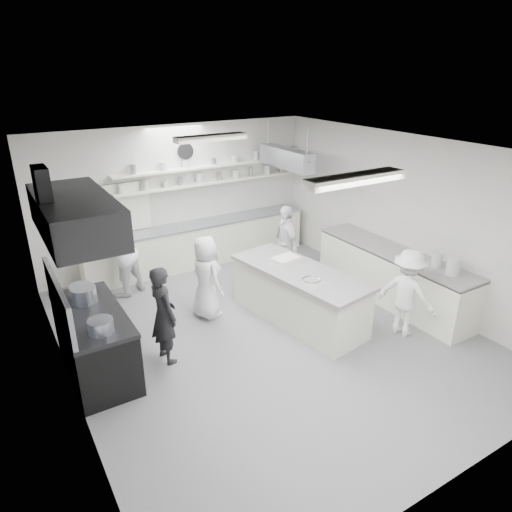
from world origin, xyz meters
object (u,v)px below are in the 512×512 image
stove (96,344)px  back_counter (199,244)px  cook_stove (164,315)px  cook_back (120,252)px  right_counter (392,276)px  prep_island (299,297)px

stove → back_counter: (2.90, 2.80, 0.01)m
stove → back_counter: back_counter is taller
cook_stove → cook_back: bearing=-9.1°
cook_back → right_counter: bearing=121.9°
back_counter → cook_back: 1.99m
cook_stove → stove: bearing=68.9°
stove → cook_stove: cook_stove is taller
back_counter → right_counter: size_ratio=1.52×
prep_island → cook_back: 3.44m
back_counter → cook_back: (-1.86, -0.58, 0.40)m
back_counter → cook_stove: 3.62m
back_counter → stove: bearing=-136.0°
stove → prep_island: bearing=-5.6°
right_counter → prep_island: right_counter is taller
stove → cook_back: size_ratio=1.04×
stove → cook_stove: bearing=-14.2°
right_counter → prep_island: size_ratio=1.36×
prep_island → cook_back: bearing=122.9°
back_counter → cook_stove: size_ratio=3.31×
stove → right_counter: bearing=-6.5°
prep_island → stove: bearing=165.4°
right_counter → cook_back: bearing=146.2°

